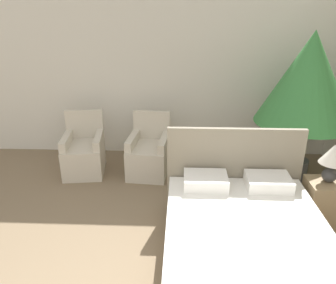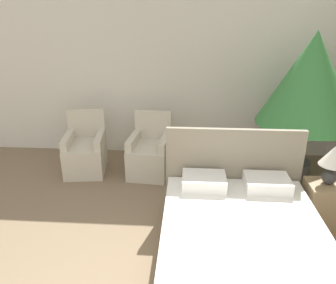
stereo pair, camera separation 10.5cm
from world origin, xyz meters
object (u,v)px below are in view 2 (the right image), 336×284
at_px(armchair_near_window_left, 86,154).
at_px(armchair_near_window_right, 150,156).
at_px(potted_palm, 310,81).
at_px(nightstand, 322,205).
at_px(table_lamp, 333,160).
at_px(bed, 243,248).

xyz_separation_m(armchair_near_window_left, armchair_near_window_right, (1.02, 0.00, 0.00)).
bearing_deg(potted_palm, armchair_near_window_right, 178.69).
relative_size(armchair_near_window_left, armchair_near_window_right, 1.00).
distance_m(potted_palm, nightstand, 1.70).
relative_size(nightstand, table_lamp, 1.20).
distance_m(bed, armchair_near_window_right, 2.34).
relative_size(armchair_near_window_left, nightstand, 1.65).
bearing_deg(armchair_near_window_right, potted_palm, 3.93).
bearing_deg(armchair_near_window_left, bed, -50.53).
xyz_separation_m(bed, armchair_near_window_left, (-2.18, 2.04, 0.02)).
xyz_separation_m(armchair_near_window_right, potted_palm, (2.24, -0.05, 1.21)).
distance_m(bed, potted_palm, 2.58).
distance_m(potted_palm, table_lamp, 1.33).
relative_size(armchair_near_window_right, table_lamp, 1.99).
relative_size(bed, armchair_near_window_left, 2.43).
xyz_separation_m(nightstand, table_lamp, (0.02, 0.01, 0.58)).
relative_size(bed, potted_palm, 1.04).
bearing_deg(armchair_near_window_right, table_lamp, -23.40).
bearing_deg(bed, armchair_near_window_right, 119.52).
relative_size(armchair_near_window_right, potted_palm, 0.43).
relative_size(potted_palm, table_lamp, 4.65).
height_order(bed, armchair_near_window_left, bed).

